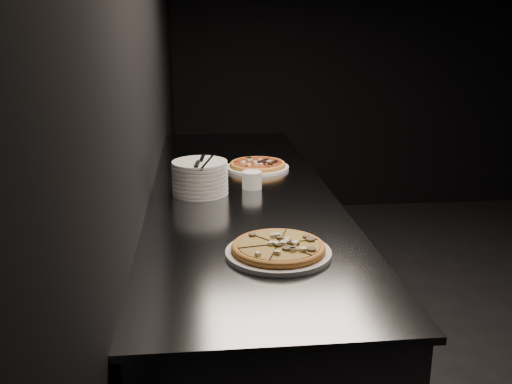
{
  "coord_description": "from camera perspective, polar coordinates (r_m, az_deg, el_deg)",
  "views": [
    {
      "loc": [
        -2.3,
        -2.29,
        1.59
      ],
      "look_at": [
        -2.08,
        -0.16,
        0.95
      ],
      "focal_mm": 40.0,
      "sensor_mm": 36.0,
      "label": 1
    }
  ],
  "objects": [
    {
      "name": "wall_left",
      "position": [
        2.31,
        -11.06,
        11.56
      ],
      "size": [
        0.02,
        5.0,
        2.8
      ],
      "primitive_type": "cube",
      "color": "black",
      "rests_on": "floor"
    },
    {
      "name": "cutlery",
      "position": [
        2.29,
        -5.44,
        3.05
      ],
      "size": [
        0.11,
        0.23,
        0.01
      ],
      "rotation": [
        0.0,
        0.0,
        -0.12
      ],
      "color": "silver",
      "rests_on": "plate_stack"
    },
    {
      "name": "pizza_mushroom",
      "position": [
        1.72,
        2.25,
        -5.73
      ],
      "size": [
        0.33,
        0.33,
        0.04
      ],
      "rotation": [
        0.0,
        0.0,
        0.19
      ],
      "color": "white",
      "rests_on": "counter"
    },
    {
      "name": "ramekin",
      "position": [
        2.39,
        -0.41,
        1.26
      ],
      "size": [
        0.08,
        0.08,
        0.07
      ],
      "color": "white",
      "rests_on": "counter"
    },
    {
      "name": "counter",
      "position": [
        2.56,
        -1.5,
        -9.57
      ],
      "size": [
        0.74,
        2.44,
        0.92
      ],
      "color": "slate",
      "rests_on": "floor"
    },
    {
      "name": "pizza_tomato",
      "position": [
        2.71,
        0.16,
        2.69
      ],
      "size": [
        0.3,
        0.3,
        0.03
      ],
      "rotation": [
        0.0,
        0.0,
        -0.12
      ],
      "color": "white",
      "rests_on": "counter"
    },
    {
      "name": "plate_stack",
      "position": [
        2.32,
        -5.62,
        1.47
      ],
      "size": [
        0.22,
        0.22,
        0.13
      ],
      "color": "white",
      "rests_on": "counter"
    },
    {
      "name": "wall_back",
      "position": [
        5.32,
        20.38,
        13.59
      ],
      "size": [
        5.0,
        0.02,
        2.8
      ],
      "primitive_type": "cube",
      "color": "black",
      "rests_on": "floor"
    }
  ]
}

